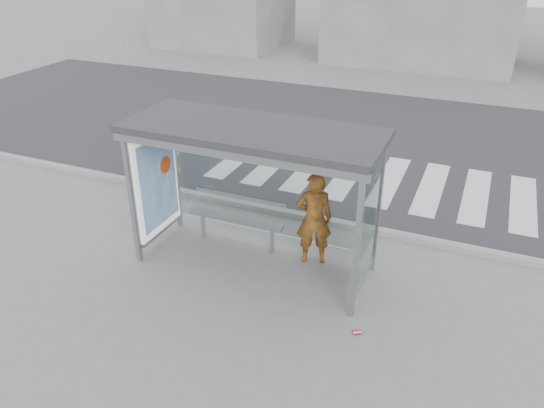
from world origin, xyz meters
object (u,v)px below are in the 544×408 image
Objects in this scene: person at (314,218)px; bench at (237,218)px; bus_shelter at (234,159)px; soda_can at (357,332)px.

person is 0.94× the size of bench.
bench is at bearing 116.04° from bus_shelter.
soda_can is (2.78, -1.59, -0.54)m from bench.
bus_shelter is at bearing -1.81° from person.
person is 14.13× the size of soda_can.
person reaches higher than soda_can.
bus_shelter is at bearing -63.96° from bench.
bench is at bearing 150.27° from soda_can.
person is at bearing 1.37° from bench.
bench is (-0.21, 0.44, -1.41)m from bus_shelter.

